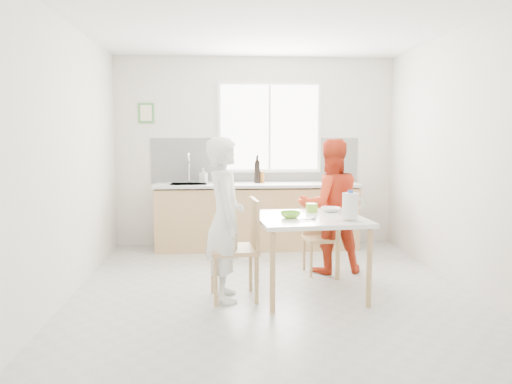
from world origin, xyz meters
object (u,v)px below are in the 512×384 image
at_px(dining_table, 309,225).
at_px(bowl_white, 331,210).
at_px(person_red, 330,206).
at_px(person_white, 225,219).
at_px(milk_jug, 351,205).
at_px(wine_bottle_b, 257,172).
at_px(chair_far, 320,234).
at_px(bowl_green, 291,215).
at_px(wine_bottle_a, 258,172).
at_px(chair_left, 241,244).

distance_m(dining_table, bowl_white, 0.40).
bearing_deg(person_red, person_white, 31.55).
bearing_deg(milk_jug, dining_table, 139.13).
height_order(person_white, wine_bottle_b, person_white).
height_order(dining_table, chair_far, chair_far).
relative_size(person_red, bowl_green, 8.05).
height_order(person_red, bowl_green, person_red).
bearing_deg(dining_table, chair_far, 71.63).
xyz_separation_m(dining_table, chair_far, (0.28, 0.84, -0.27)).
xyz_separation_m(chair_far, wine_bottle_b, (-0.64, 1.33, 0.62)).
distance_m(milk_jug, wine_bottle_b, 2.52).
bearing_deg(bowl_white, wine_bottle_a, 108.48).
height_order(wine_bottle_a, wine_bottle_b, wine_bottle_a).
bearing_deg(wine_bottle_a, bowl_green, -85.98).
distance_m(chair_left, bowl_white, 1.05).
bearing_deg(wine_bottle_a, milk_jug, -73.82).
distance_m(chair_far, person_red, 0.35).
height_order(chair_far, person_white, person_white).
distance_m(person_white, wine_bottle_a, 2.30).
relative_size(person_red, wine_bottle_a, 4.84).
height_order(chair_far, wine_bottle_b, wine_bottle_b).
bearing_deg(chair_far, wine_bottle_b, 110.84).
bearing_deg(wine_bottle_b, bowl_green, -85.69).
bearing_deg(wine_bottle_a, person_red, -60.61).
bearing_deg(chair_left, person_red, 124.92).
height_order(dining_table, person_red, person_red).
distance_m(chair_far, wine_bottle_a, 1.59).
distance_m(chair_left, wine_bottle_a, 2.30).
distance_m(person_red, bowl_green, 1.08).
xyz_separation_m(chair_left, bowl_white, (0.95, 0.33, 0.28)).
distance_m(milk_jug, wine_bottle_a, 2.51).
height_order(milk_jug, wine_bottle_a, wine_bottle_a).
relative_size(chair_left, wine_bottle_a, 3.06).
distance_m(person_white, milk_jug, 1.20).
height_order(bowl_green, wine_bottle_b, wine_bottle_b).
relative_size(person_white, bowl_green, 8.18).
height_order(chair_left, bowl_white, chair_left).
relative_size(bowl_white, wine_bottle_a, 0.62).
bearing_deg(wine_bottle_b, chair_left, -97.93).
height_order(person_white, bowl_white, person_white).
xyz_separation_m(milk_jug, wine_bottle_b, (-0.71, 2.42, 0.13)).
xyz_separation_m(chair_far, milk_jug, (0.07, -1.09, 0.49)).
bearing_deg(bowl_green, dining_table, 19.00).
distance_m(chair_left, bowl_green, 0.56).
distance_m(dining_table, milk_jug, 0.48).
relative_size(person_white, wine_bottle_b, 5.25).
distance_m(dining_table, bowl_green, 0.23).
bearing_deg(chair_left, bowl_green, 84.00).
xyz_separation_m(wine_bottle_a, wine_bottle_b, (-0.01, 0.01, -0.01)).
xyz_separation_m(person_red, bowl_white, (-0.12, -0.56, 0.04)).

